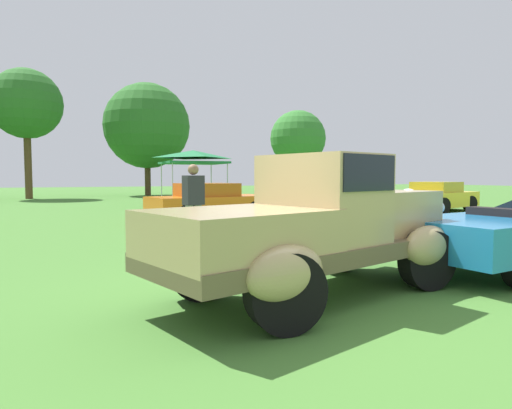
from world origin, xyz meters
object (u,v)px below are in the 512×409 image
at_px(show_car_orange, 211,202).
at_px(spectator_near_truck, 194,202).
at_px(canopy_tent_left_field, 193,156).
at_px(show_car_yellow, 438,197).
at_px(feature_pickup_truck, 317,224).

xyz_separation_m(show_car_orange, spectator_near_truck, (-1.91, -5.05, 0.31)).
height_order(spectator_near_truck, canopy_tent_left_field, canopy_tent_left_field).
bearing_deg(show_car_yellow, show_car_orange, 179.36).
distance_m(show_car_orange, canopy_tent_left_field, 7.57).
relative_size(spectator_near_truck, canopy_tent_left_field, 0.58).
relative_size(show_car_yellow, spectator_near_truck, 2.52).
distance_m(feature_pickup_truck, show_car_orange, 9.37).
relative_size(show_car_orange, spectator_near_truck, 2.52).
distance_m(feature_pickup_truck, spectator_near_truck, 4.22).
height_order(feature_pickup_truck, canopy_tent_left_field, canopy_tent_left_field).
xyz_separation_m(feature_pickup_truck, canopy_tent_left_field, (2.83, 16.47, 1.56)).
relative_size(show_car_orange, show_car_yellow, 1.00).
xyz_separation_m(feature_pickup_truck, show_car_orange, (1.49, 9.25, -0.26)).
bearing_deg(show_car_orange, spectator_near_truck, -110.73).
distance_m(spectator_near_truck, canopy_tent_left_field, 12.79).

